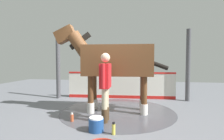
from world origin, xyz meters
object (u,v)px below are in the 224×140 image
object	(u,v)px
handler	(105,82)
wash_bucket	(96,124)
bottle_shampoo	(114,129)
horse	(114,62)
bottle_spray	(72,118)

from	to	relation	value
handler	wash_bucket	distance (m)	1.02
wash_bucket	bottle_shampoo	xyz separation A→B (m)	(-0.10, -0.38, -0.03)
horse	handler	distance (m)	1.00
handler	bottle_spray	bearing A→B (deg)	-171.18
wash_bucket	bottle_spray	xyz separation A→B (m)	(0.48, 0.73, -0.05)
wash_bucket	bottle_shampoo	distance (m)	0.40
handler	bottle_shampoo	size ratio (longest dim) A/B	6.52
wash_bucket	bottle_spray	distance (m)	0.87
bottle_shampoo	bottle_spray	distance (m)	1.25
horse	wash_bucket	size ratio (longest dim) A/B	10.39
bottle_shampoo	wash_bucket	bearing A→B (deg)	75.25
handler	wash_bucket	size ratio (longest dim) A/B	5.23
horse	bottle_spray	distance (m)	1.89
horse	bottle_shampoo	xyz separation A→B (m)	(-1.61, -0.27, -1.32)
wash_bucket	bottle_spray	size ratio (longest dim) A/B	1.49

